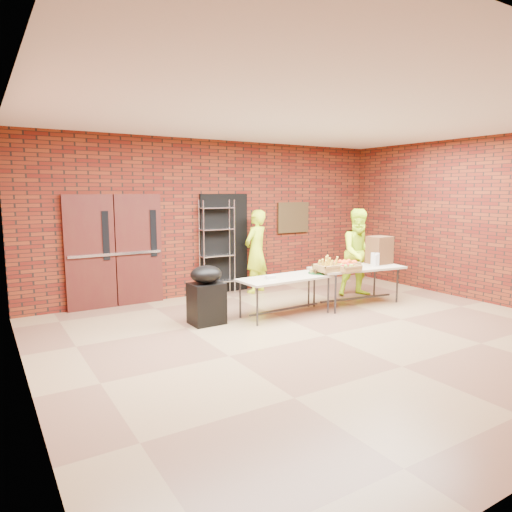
{
  "coord_description": "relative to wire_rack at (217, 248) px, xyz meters",
  "views": [
    {
      "loc": [
        -4.37,
        -5.09,
        2.16
      ],
      "look_at": [
        -0.37,
        1.4,
        1.07
      ],
      "focal_mm": 32.0,
      "sensor_mm": 36.0,
      "label": 1
    }
  ],
  "objects": [
    {
      "name": "dark_doorway",
      "position": [
        0.24,
        0.14,
        0.06
      ],
      "size": [
        1.1,
        0.06,
        2.1
      ],
      "primitive_type": "cube",
      "color": "black",
      "rests_on": "room"
    },
    {
      "name": "bronze_plaque",
      "position": [
        2.04,
        0.13,
        0.56
      ],
      "size": [
        0.85,
        0.04,
        0.7
      ],
      "primitive_type": "cube",
      "color": "#382A16",
      "rests_on": "room"
    },
    {
      "name": "napkin_box",
      "position": [
        -0.04,
        -2.08,
        -0.28
      ],
      "size": [
        0.16,
        0.11,
        0.05
      ],
      "primitive_type": "cube",
      "color": "silver",
      "rests_on": "table_left"
    },
    {
      "name": "basket_apples",
      "position": [
        1.44,
        -2.37,
        -0.2
      ],
      "size": [
        0.41,
        0.32,
        0.13
      ],
      "color": "#A07940",
      "rests_on": "table_right"
    },
    {
      "name": "cup_stack_mid",
      "position": [
        2.26,
        -2.29,
        -0.13
      ],
      "size": [
        0.08,
        0.08,
        0.25
      ],
      "primitive_type": "cylinder",
      "color": "silver",
      "rests_on": "table_right"
    },
    {
      "name": "wire_rack",
      "position": [
        0.0,
        0.0,
        0.0
      ],
      "size": [
        0.73,
        0.26,
        1.98
      ],
      "primitive_type": null,
      "rotation": [
        0.0,
        0.0,
        -0.02
      ],
      "color": "silver",
      "rests_on": "room"
    },
    {
      "name": "muffin_tray",
      "position": [
        0.97,
        -2.11,
        -0.26
      ],
      "size": [
        0.37,
        0.37,
        0.09
      ],
      "color": "#134A1E",
      "rests_on": "table_left"
    },
    {
      "name": "cup_stack_back",
      "position": [
        2.26,
        -2.19,
        -0.14
      ],
      "size": [
        0.08,
        0.08,
        0.24
      ],
      "primitive_type": "cylinder",
      "color": "silver",
      "rests_on": "table_right"
    },
    {
      "name": "volunteer_man",
      "position": [
        2.46,
        -1.62,
        -0.09
      ],
      "size": [
        1.05,
        0.94,
        1.8
      ],
      "primitive_type": "imported",
      "rotation": [
        0.0,
        0.0,
        -0.34
      ],
      "color": "#CEFD1C",
      "rests_on": "room"
    },
    {
      "name": "table_left",
      "position": [
        0.26,
        -2.08,
        -0.36
      ],
      "size": [
        1.7,
        0.77,
        0.68
      ],
      "rotation": [
        0.0,
        0.0,
        0.05
      ],
      "color": "tan",
      "rests_on": "room"
    },
    {
      "name": "coffee_dispenser",
      "position": [
        2.53,
        -2.09,
        0.01
      ],
      "size": [
        0.41,
        0.37,
        0.54
      ],
      "primitive_type": "cube",
      "color": "brown",
      "rests_on": "table_right"
    },
    {
      "name": "basket_bananas",
      "position": [
        1.14,
        -2.2,
        -0.19
      ],
      "size": [
        0.48,
        0.37,
        0.15
      ],
      "color": "#A07940",
      "rests_on": "table_right"
    },
    {
      "name": "table_right",
      "position": [
        1.88,
        -2.15,
        -0.32
      ],
      "size": [
        1.86,
        0.98,
        0.73
      ],
      "rotation": [
        0.0,
        0.0,
        -0.14
      ],
      "color": "tan",
      "rests_on": "room"
    },
    {
      "name": "room",
      "position": [
        0.14,
        -3.32,
        0.61
      ],
      "size": [
        8.08,
        7.08,
        3.28
      ],
      "color": "brown",
      "rests_on": "ground"
    },
    {
      "name": "basket_oranges",
      "position": [
        1.59,
        -2.14,
        -0.2
      ],
      "size": [
        0.46,
        0.36,
        0.14
      ],
      "color": "#A07940",
      "rests_on": "table_right"
    },
    {
      "name": "volunteer_woman",
      "position": [
        0.81,
        -0.22,
        -0.11
      ],
      "size": [
        0.76,
        0.65,
        1.77
      ],
      "primitive_type": "imported",
      "rotation": [
        0.0,
        0.0,
        3.56
      ],
      "color": "#CEFD1C",
      "rests_on": "room"
    },
    {
      "name": "covered_grill",
      "position": [
        -1.12,
        -1.81,
        -0.51
      ],
      "size": [
        0.54,
        0.45,
        0.97
      ],
      "rotation": [
        0.0,
        0.0,
        0.02
      ],
      "color": "black",
      "rests_on": "room"
    },
    {
      "name": "double_doors",
      "position": [
        -2.06,
        0.12,
        0.06
      ],
      "size": [
        1.78,
        0.12,
        2.1
      ],
      "color": "#3F1912",
      "rests_on": "room"
    },
    {
      "name": "cup_stack_front",
      "position": [
        2.19,
        -2.3,
        -0.15
      ],
      "size": [
        0.08,
        0.08,
        0.23
      ],
      "primitive_type": "cylinder",
      "color": "silver",
      "rests_on": "table_right"
    }
  ]
}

